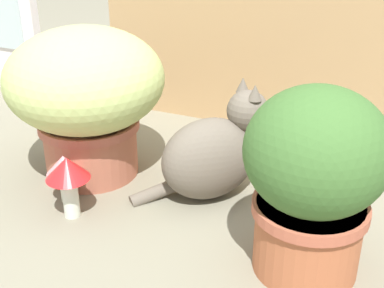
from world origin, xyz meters
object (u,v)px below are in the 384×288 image
grass_planter (86,93)px  leafy_planter (314,177)px  mushroom_ornament_pink (64,168)px  cat (215,153)px  mushroom_ornament_red (68,174)px

grass_planter → leafy_planter: 0.68m
leafy_planter → mushroom_ornament_pink: size_ratio=3.11×
grass_planter → cat: grass_planter is taller
cat → grass_planter: bearing=-175.6°
cat → mushroom_ornament_red: cat is taller
leafy_planter → cat: bearing=144.7°
grass_planter → mushroom_ornament_pink: 0.22m
grass_planter → mushroom_ornament_pink: size_ratio=3.25×
cat → mushroom_ornament_pink: size_ratio=2.52×
mushroom_ornament_pink → grass_planter: bearing=99.1°
grass_planter → cat: bearing=4.4°
mushroom_ornament_red → mushroom_ornament_pink: bearing=134.5°
grass_planter → mushroom_ornament_pink: bearing=-80.9°
mushroom_ornament_pink → mushroom_ornament_red: 0.08m
grass_planter → mushroom_ornament_red: grass_planter is taller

